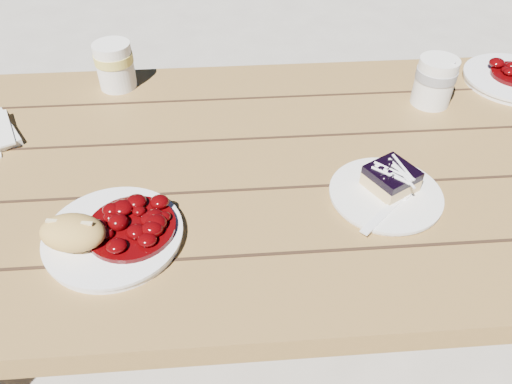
{
  "coord_description": "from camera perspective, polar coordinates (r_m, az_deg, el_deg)",
  "views": [
    {
      "loc": [
        -0.05,
        -0.77,
        1.37
      ],
      "look_at": [
        0.0,
        -0.15,
        0.81
      ],
      "focal_mm": 35.0,
      "sensor_mm": 36.0,
      "label": 1
    }
  ],
  "objects": [
    {
      "name": "bread_roll",
      "position": [
        0.84,
        -20.21,
        -4.37
      ],
      "size": [
        0.12,
        0.09,
        0.05
      ],
      "primitive_type": "ellipsoid",
      "rotation": [
        0.0,
        0.0,
        -0.17
      ],
      "color": "tan",
      "rests_on": "main_plate"
    },
    {
      "name": "main_plate",
      "position": [
        0.87,
        -15.93,
        -4.92
      ],
      "size": [
        0.22,
        0.22,
        0.02
      ],
      "primitive_type": "cylinder",
      "color": "white",
      "rests_on": "picnic_table"
    },
    {
      "name": "ground",
      "position": [
        1.57,
        -0.5,
        -18.47
      ],
      "size": [
        60.0,
        60.0,
        0.0
      ],
      "primitive_type": "plane",
      "color": "#ABA59B",
      "rests_on": "ground"
    },
    {
      "name": "goulash_stew",
      "position": [
        0.84,
        -14.25,
        -3.26
      ],
      "size": [
        0.15,
        0.15,
        0.04
      ],
      "primitive_type": null,
      "color": "#4A0204",
      "rests_on": "main_plate"
    },
    {
      "name": "coffee_cup",
      "position": [
        1.21,
        19.73,
        11.8
      ],
      "size": [
        0.09,
        0.09,
        0.11
      ],
      "primitive_type": "cylinder",
      "color": "white",
      "rests_on": "picnic_table"
    },
    {
      "name": "fork_dessert",
      "position": [
        0.89,
        14.35,
        -2.4
      ],
      "size": [
        0.13,
        0.13,
        0.0
      ],
      "primitive_type": null,
      "rotation": [
        0.0,
        0.0,
        -0.81
      ],
      "color": "white",
      "rests_on": "dessert_plate"
    },
    {
      "name": "blueberry_cake",
      "position": [
        0.94,
        15.19,
        1.55
      ],
      "size": [
        0.11,
        0.11,
        0.05
      ],
      "rotation": [
        0.0,
        0.0,
        0.51
      ],
      "color": "#DBB977",
      "rests_on": "dessert_plate"
    },
    {
      "name": "dessert_plate",
      "position": [
        0.94,
        14.57,
        -0.31
      ],
      "size": [
        0.2,
        0.2,
        0.01
      ],
      "primitive_type": "cylinder",
      "color": "white",
      "rests_on": "picnic_table"
    },
    {
      "name": "picnic_table",
      "position": [
        1.1,
        -0.68,
        -3.22
      ],
      "size": [
        2.0,
        1.55,
        0.75
      ],
      "color": "brown",
      "rests_on": "ground"
    },
    {
      "name": "second_cup",
      "position": [
        1.25,
        -15.82,
        13.74
      ],
      "size": [
        0.09,
        0.09,
        0.11
      ],
      "primitive_type": "cylinder",
      "color": "white",
      "rests_on": "picnic_table"
    }
  ]
}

